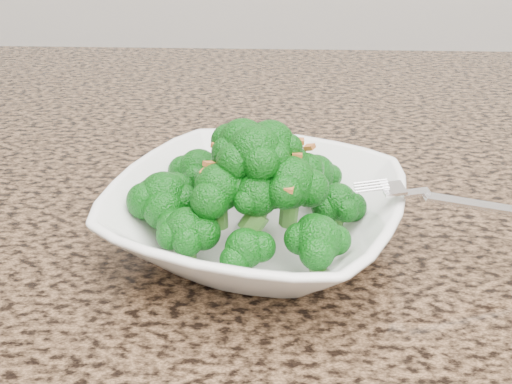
# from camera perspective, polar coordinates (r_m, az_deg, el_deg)

# --- Properties ---
(granite_counter) EXTENTS (1.64, 1.04, 0.03)m
(granite_counter) POSITION_cam_1_polar(r_m,az_deg,el_deg) (0.60, 11.38, -2.30)
(granite_counter) COLOR brown
(granite_counter) RESTS_ON cabinet
(bowl) EXTENTS (0.28, 0.28, 0.06)m
(bowl) POSITION_cam_1_polar(r_m,az_deg,el_deg) (0.51, -0.00, -2.24)
(bowl) COLOR white
(bowl) RESTS_ON granite_counter
(broccoli_pile) EXTENTS (0.20, 0.20, 0.07)m
(broccoli_pile) POSITION_cam_1_polar(r_m,az_deg,el_deg) (0.48, -0.00, 4.22)
(broccoli_pile) COLOR #09550C
(broccoli_pile) RESTS_ON bowl
(garlic_topping) EXTENTS (0.12, 0.12, 0.01)m
(garlic_topping) POSITION_cam_1_polar(r_m,az_deg,el_deg) (0.46, -0.00, 8.47)
(garlic_topping) COLOR #B7662C
(garlic_topping) RESTS_ON broccoli_pile
(fork) EXTENTS (0.16, 0.04, 0.01)m
(fork) POSITION_cam_1_polar(r_m,az_deg,el_deg) (0.49, 14.43, -0.11)
(fork) COLOR silver
(fork) RESTS_ON bowl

